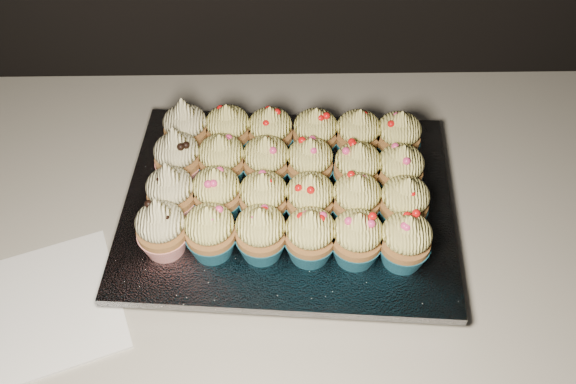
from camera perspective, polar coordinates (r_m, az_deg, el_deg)
The scene contains 29 objects.
cabinet at distance 1.31m, azimuth 10.93°, elevation -14.75°, with size 2.40×0.60×0.86m, color black.
worktop at distance 0.94m, azimuth 14.86°, elevation -2.22°, with size 2.44×0.64×0.04m, color beige.
napkin at distance 0.85m, azimuth -20.99°, elevation -9.65°, with size 0.18×0.18×0.00m, color white.
baking_tray at distance 0.87m, azimuth -0.00°, elevation -1.69°, with size 0.40×0.30×0.02m, color black.
foil_lining at distance 0.86m, azimuth -0.00°, elevation -0.97°, with size 0.43×0.34×0.01m, color silver.
cupcake_0 at distance 0.79m, azimuth -11.18°, elevation -3.18°, with size 0.06×0.06×0.10m.
cupcake_1 at distance 0.78m, azimuth -6.92°, elevation -3.51°, with size 0.06×0.06×0.08m.
cupcake_2 at distance 0.77m, azimuth -2.43°, elevation -3.66°, with size 0.06×0.06×0.08m.
cupcake_3 at distance 0.77m, azimuth 1.99°, elevation -3.91°, with size 0.06×0.06×0.08m.
cupcake_4 at distance 0.77m, azimuth 6.15°, elevation -4.08°, with size 0.06×0.06×0.08m.
cupcake_5 at distance 0.78m, azimuth 10.39°, elevation -4.29°, with size 0.06×0.06×0.08m.
cupcake_6 at distance 0.82m, azimuth -10.37°, elevation -0.07°, with size 0.06×0.06×0.10m.
cupcake_7 at distance 0.82m, azimuth -6.33°, elevation -0.13°, with size 0.06×0.06×0.08m.
cupcake_8 at distance 0.81m, azimuth -2.19°, elevation -0.57°, with size 0.06×0.06×0.08m.
cupcake_9 at distance 0.81m, azimuth 1.96°, elevation -0.67°, with size 0.06×0.06×0.08m.
cupcake_10 at distance 0.81m, azimuth 6.08°, elevation -0.71°, with size 0.06×0.06×0.08m.
cupcake_11 at distance 0.81m, azimuth 10.27°, elevation -0.98°, with size 0.06×0.06×0.08m.
cupcake_12 at distance 0.86m, azimuth -9.80°, elevation 3.08°, with size 0.06×0.06×0.10m.
cupcake_13 at distance 0.86m, azimuth -5.90°, elevation 2.84°, with size 0.06×0.06×0.08m.
cupcake_14 at distance 0.85m, azimuth -1.95°, elevation 2.70°, with size 0.06×0.06×0.08m.
cupcake_15 at distance 0.85m, azimuth 1.94°, elevation 2.53°, with size 0.06×0.06×0.08m.
cupcake_16 at distance 0.85m, azimuth 6.18°, elevation 2.10°, with size 0.06×0.06×0.08m.
cupcake_17 at distance 0.85m, azimuth 9.90°, elevation 1.90°, with size 0.06×0.06×0.08m.
cupcake_18 at distance 0.90m, azimuth -9.07°, elevation 5.62°, with size 0.06×0.06×0.10m.
cupcake_19 at distance 0.90m, azimuth -5.33°, elevation 5.50°, with size 0.06×0.06×0.08m.
cupcake_20 at distance 0.89m, azimuth -1.57°, elevation 5.32°, with size 0.06×0.06×0.08m.
cupcake_21 at distance 0.89m, azimuth 2.44°, elevation 5.20°, with size 0.06×0.06×0.08m.
cupcake_22 at distance 0.89m, azimuth 6.23°, elevation 5.07°, with size 0.06×0.06×0.08m.
cupcake_23 at distance 0.90m, azimuth 9.76°, elevation 4.86°, with size 0.06×0.06×0.08m.
Camera 1 is at (-0.25, 1.14, 1.58)m, focal length 40.00 mm.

